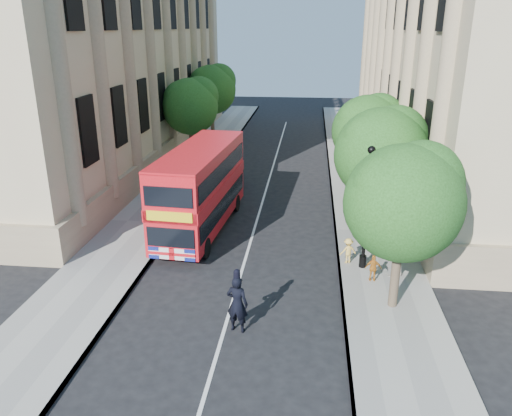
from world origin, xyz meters
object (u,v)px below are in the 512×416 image
(double_decker_bus, at_px, (201,187))
(lamp_post, at_px, (367,213))
(box_van, at_px, (218,168))
(woman_pedestrian, at_px, (395,258))
(police_constable, at_px, (237,304))

(double_decker_bus, bearing_deg, lamp_post, -20.58)
(lamp_post, bearing_deg, double_decker_bus, 154.99)
(double_decker_bus, height_order, box_van, double_decker_bus)
(lamp_post, distance_m, woman_pedestrian, 2.08)
(box_van, xyz_separation_m, woman_pedestrian, (9.06, -10.47, -0.54))
(double_decker_bus, height_order, woman_pedestrian, double_decker_bus)
(box_van, bearing_deg, double_decker_bus, -88.62)
(woman_pedestrian, bearing_deg, police_constable, 3.85)
(double_decker_bus, distance_m, police_constable, 9.14)
(police_constable, bearing_deg, lamp_post, -119.09)
(lamp_post, distance_m, double_decker_bus, 8.36)
(lamp_post, bearing_deg, police_constable, -132.30)
(lamp_post, relative_size, box_van, 0.98)
(lamp_post, bearing_deg, box_van, 128.87)
(lamp_post, height_order, police_constable, lamp_post)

